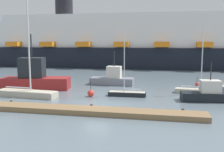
{
  "coord_description": "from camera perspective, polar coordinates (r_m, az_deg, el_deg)",
  "views": [
    {
      "loc": [
        6.45,
        -24.86,
        6.5
      ],
      "look_at": [
        0.0,
        8.14,
        1.91
      ],
      "focal_mm": 41.49,
      "sensor_mm": 36.0,
      "label": 1
    }
  ],
  "objects": [
    {
      "name": "dock_pier",
      "position": [
        23.62,
        -5.25,
        -7.63
      ],
      "size": [
        20.81,
        2.17,
        0.57
      ],
      "color": "olive",
      "rests_on": "ground_plane"
    },
    {
      "name": "sailboat_2",
      "position": [
        31.81,
        -18.34,
        -3.33
      ],
      "size": [
        7.53,
        2.3,
        11.85
      ],
      "rotation": [
        0.0,
        0.0,
        -0.08
      ],
      "color": "#BCB29E",
      "rests_on": "ground_plane"
    },
    {
      "name": "cruise_ship",
      "position": [
        65.33,
        2.9,
        6.98
      ],
      "size": [
        89.28,
        14.03,
        17.41
      ],
      "rotation": [
        0.0,
        0.0,
        -0.0
      ],
      "color": "black",
      "rests_on": "ground_plane"
    },
    {
      "name": "ground_plane",
      "position": [
        26.49,
        -3.4,
        -6.44
      ],
      "size": [
        600.0,
        600.0,
        0.0
      ],
      "primitive_type": "plane",
      "color": "slate"
    },
    {
      "name": "channel_buoy_2",
      "position": [
        39.67,
        18.2,
        -1.65
      ],
      "size": [
        0.52,
        0.52,
        1.35
      ],
      "color": "red",
      "rests_on": "ground_plane"
    },
    {
      "name": "sailboat_1",
      "position": [
        33.63,
        18.24,
        -3.03
      ],
      "size": [
        5.41,
        1.99,
        8.26
      ],
      "rotation": [
        0.0,
        0.0,
        -0.15
      ],
      "color": "#BCB29E",
      "rests_on": "ground_plane"
    },
    {
      "name": "fishing_boat_1",
      "position": [
        29.9,
        20.39,
        -3.69
      ],
      "size": [
        5.68,
        2.34,
        4.22
      ],
      "rotation": [
        0.0,
        0.0,
        0.1
      ],
      "color": "black",
      "rests_on": "ground_plane"
    },
    {
      "name": "sailboat_0",
      "position": [
        30.63,
        3.32,
        -3.73
      ],
      "size": [
        4.44,
        1.13,
        8.02
      ],
      "rotation": [
        0.0,
        0.0,
        3.16
      ],
      "color": "black",
      "rests_on": "ground_plane"
    },
    {
      "name": "fishing_boat_2",
      "position": [
        36.47,
        -16.65,
        -0.49
      ],
      "size": [
        9.31,
        4.44,
        7.38
      ],
      "rotation": [
        0.0,
        0.0,
        3.32
      ],
      "color": "maroon",
      "rests_on": "ground_plane"
    },
    {
      "name": "channel_buoy_0",
      "position": [
        30.52,
        -4.69,
        -3.79
      ],
      "size": [
        0.78,
        0.78,
        1.86
      ],
      "color": "red",
      "rests_on": "ground_plane"
    },
    {
      "name": "fishing_boat_0",
      "position": [
        38.41,
        0.13,
        -0.57
      ],
      "size": [
        6.44,
        2.26,
        5.01
      ],
      "rotation": [
        0.0,
        0.0,
        -0.02
      ],
      "color": "gray",
      "rests_on": "ground_plane"
    }
  ]
}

